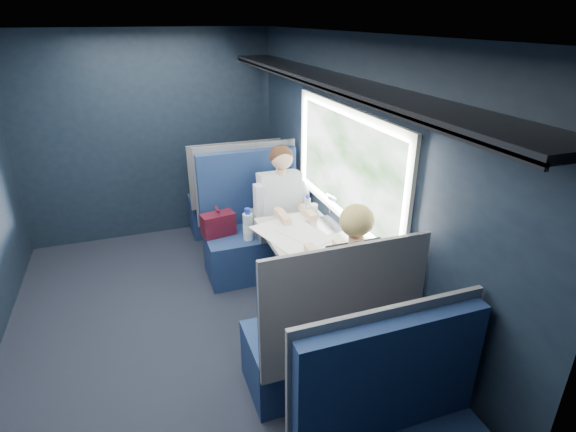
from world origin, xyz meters
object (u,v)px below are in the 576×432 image
object	(u,v)px
seat_bay_near	(253,232)
laptop	(333,218)
seat_bay_far	(324,340)
woman	(349,281)
cup	(313,209)
table	(303,245)
bottle_small	(307,206)
seat_row_front	(233,200)
man	(283,207)

from	to	relation	value
seat_bay_near	laptop	xyz separation A→B (m)	(0.52, -0.74, 0.39)
seat_bay_far	laptop	size ratio (longest dim) A/B	3.38
woman	cup	size ratio (longest dim) A/B	13.23
table	bottle_small	size ratio (longest dim) A/B	5.14
seat_row_front	cup	bearing A→B (deg)	-72.63
seat_bay_near	woman	size ratio (longest dim) A/B	0.95
seat_row_front	woman	xyz separation A→B (m)	(0.25, -2.50, 0.32)
seat_bay_far	man	bearing A→B (deg)	80.97
laptop	cup	distance (m)	0.28
seat_row_front	bottle_small	distance (m)	1.49
woman	laptop	world-z (taller)	woman
table	bottle_small	xyz separation A→B (m)	(0.20, 0.42, 0.16)
seat_bay_near	seat_bay_far	world-z (taller)	same
seat_bay_near	man	size ratio (longest dim) A/B	0.95
man	woman	bearing A→B (deg)	-90.00
bottle_small	man	bearing A→B (deg)	115.58
man	cup	world-z (taller)	man
seat_bay_near	bottle_small	size ratio (longest dim) A/B	6.48
seat_bay_far	bottle_small	distance (m)	1.41
woman	seat_bay_near	bearing A→B (deg)	99.45
seat_bay_far	laptop	world-z (taller)	seat_bay_far
bottle_small	table	bearing A→B (deg)	-115.92
seat_bay_near	cup	xyz separation A→B (m)	(0.45, -0.47, 0.37)
laptop	seat_row_front	bearing A→B (deg)	107.01
laptop	cup	xyz separation A→B (m)	(-0.07, 0.27, -0.02)
table	woman	distance (m)	0.71
woman	man	bearing A→B (deg)	90.00
seat_bay_far	man	world-z (taller)	man
bottle_small	seat_bay_near	bearing A→B (deg)	131.10
seat_row_front	woman	size ratio (longest dim) A/B	0.88
seat_row_front	bottle_small	world-z (taller)	seat_row_front
seat_row_front	man	distance (m)	1.17
table	woman	size ratio (longest dim) A/B	0.76
seat_row_front	cup	size ratio (longest dim) A/B	11.61
table	seat_bay_near	world-z (taller)	seat_bay_near
table	man	distance (m)	0.70
seat_bay_near	seat_bay_far	bearing A→B (deg)	-89.57
seat_bay_far	laptop	xyz separation A→B (m)	(0.51, 1.00, 0.39)
seat_row_front	cup	distance (m)	1.51
woman	seat_bay_far	bearing A→B (deg)	-146.18
seat_bay_far	seat_row_front	bearing A→B (deg)	90.00
seat_row_front	cup	world-z (taller)	seat_row_front
seat_row_front	bottle_small	xyz separation A→B (m)	(0.38, -1.38, 0.42)
bottle_small	laptop	bearing A→B (deg)	-66.54
man	laptop	world-z (taller)	man
table	seat_row_front	xyz separation A→B (m)	(-0.18, 1.80, -0.25)
table	cup	bearing A→B (deg)	57.51
woman	bottle_small	size ratio (longest dim) A/B	6.80
seat_row_front	woman	world-z (taller)	woman
seat_row_front	bottle_small	bearing A→B (deg)	-74.41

